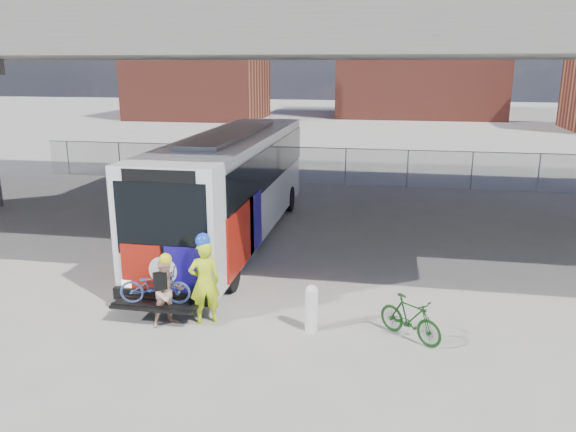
% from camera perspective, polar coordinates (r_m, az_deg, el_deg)
% --- Properties ---
extents(ground, '(160.00, 160.00, 0.00)m').
position_cam_1_polar(ground, '(16.78, -1.07, -5.08)').
color(ground, '#9E9991').
rests_on(ground, ground).
extents(bus, '(2.67, 12.96, 3.69)m').
position_cam_1_polar(bus, '(18.88, -5.65, 3.80)').
color(bus, silver).
rests_on(bus, ground).
extents(overpass, '(40.00, 16.00, 7.95)m').
position_cam_1_polar(overpass, '(19.69, 1.26, 17.31)').
color(overpass, '#605E59').
rests_on(overpass, ground).
extents(chainlink_fence, '(30.00, 0.06, 30.00)m').
position_cam_1_polar(chainlink_fence, '(27.95, 3.84, 6.11)').
color(chainlink_fence, gray).
rests_on(chainlink_fence, ground).
extents(brick_buildings, '(54.00, 22.00, 12.00)m').
position_cam_1_polar(brick_buildings, '(63.68, 8.99, 14.64)').
color(brick_buildings, brown).
rests_on(brick_buildings, ground).
extents(smokestack, '(2.20, 2.20, 25.00)m').
position_cam_1_polar(smokestack, '(71.57, 20.32, 19.65)').
color(smokestack, brown).
rests_on(smokestack, ground).
extents(bollard, '(0.29, 0.29, 1.10)m').
position_cam_1_polar(bollard, '(12.68, 2.40, -9.16)').
color(bollard, silver).
rests_on(bollard, ground).
extents(cyclist_hivis, '(0.86, 0.76, 2.16)m').
position_cam_1_polar(cyclist_hivis, '(13.04, -8.48, -6.44)').
color(cyclist_hivis, '#CDED18').
rests_on(cyclist_hivis, ground).
extents(cyclist_tan, '(0.98, 0.95, 1.74)m').
position_cam_1_polar(cyclist_tan, '(13.12, -12.15, -7.52)').
color(cyclist_tan, '#D7A98A').
rests_on(cyclist_tan, ground).
extents(bike_parked, '(1.55, 1.36, 0.97)m').
position_cam_1_polar(bike_parked, '(12.64, 12.31, -10.11)').
color(bike_parked, '#123913').
rests_on(bike_parked, ground).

